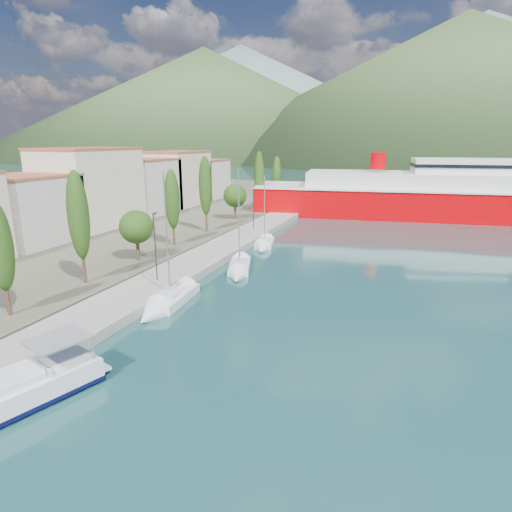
% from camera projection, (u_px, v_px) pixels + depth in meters
% --- Properties ---
extents(ground, '(1400.00, 1400.00, 0.00)m').
position_uv_depth(ground, '(375.00, 183.00, 132.92)').
color(ground, '#1C4546').
extents(quay, '(5.00, 88.00, 0.80)m').
position_uv_depth(quay, '(221.00, 250.00, 50.89)').
color(quay, gray).
rests_on(quay, ground).
extents(land_strip, '(70.00, 148.00, 0.70)m').
position_uv_depth(land_strip, '(43.00, 217.00, 72.80)').
color(land_strip, '#565644').
rests_on(land_strip, ground).
extents(town_buildings, '(9.20, 69.20, 11.30)m').
position_uv_depth(town_buildings, '(117.00, 189.00, 67.18)').
color(town_buildings, beige).
rests_on(town_buildings, land_strip).
extents(tree_row, '(3.71, 65.05, 10.44)m').
position_uv_depth(tree_row, '(201.00, 197.00, 57.09)').
color(tree_row, '#47301E').
rests_on(tree_row, land_strip).
extents(lamp_posts, '(0.15, 44.88, 6.06)m').
position_uv_depth(lamp_posts, '(164.00, 241.00, 39.16)').
color(lamp_posts, '#2D2D33').
rests_on(lamp_posts, quay).
extents(sailboat_near, '(3.10, 8.25, 11.60)m').
position_uv_depth(sailboat_near, '(161.00, 306.00, 33.68)').
color(sailboat_near, silver).
rests_on(sailboat_near, ground).
extents(sailboat_mid, '(4.42, 8.06, 11.24)m').
position_uv_depth(sailboat_mid, '(238.00, 272.00, 42.77)').
color(sailboat_mid, silver).
rests_on(sailboat_mid, ground).
extents(sailboat_far, '(3.51, 6.90, 9.70)m').
position_uv_depth(sailboat_far, '(263.00, 246.00, 52.91)').
color(sailboat_far, silver).
rests_on(sailboat_far, ground).
extents(ferry, '(59.20, 19.75, 11.54)m').
position_uv_depth(ferry, '(425.00, 197.00, 73.94)').
color(ferry, '#C10005').
rests_on(ferry, ground).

